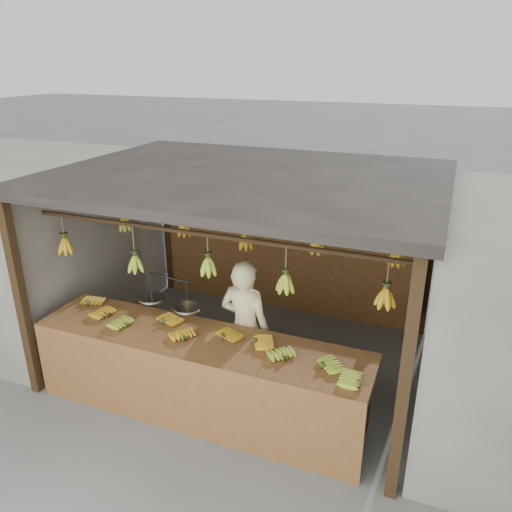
% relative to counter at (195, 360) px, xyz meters
% --- Properties ---
extents(ground, '(80.00, 80.00, 0.00)m').
position_rel_counter_xyz_m(ground, '(0.06, 1.23, -0.71)').
color(ground, '#5B5B57').
extents(stall, '(4.30, 3.30, 2.40)m').
position_rel_counter_xyz_m(stall, '(0.06, 1.56, 1.26)').
color(stall, black).
rests_on(stall, ground).
extents(neighbor_left, '(3.00, 3.00, 2.30)m').
position_rel_counter_xyz_m(neighbor_left, '(-3.54, 1.23, 0.44)').
color(neighbor_left, slate).
rests_on(neighbor_left, ground).
extents(counter, '(3.60, 0.82, 0.96)m').
position_rel_counter_xyz_m(counter, '(0.00, 0.00, 0.00)').
color(counter, brown).
rests_on(counter, ground).
extents(hanging_bananas, '(3.64, 2.19, 0.38)m').
position_rel_counter_xyz_m(hanging_bananas, '(0.07, 1.21, 0.91)').
color(hanging_bananas, '#B88713').
rests_on(hanging_bananas, ground).
extents(balance_scale, '(0.73, 0.33, 0.84)m').
position_rel_counter_xyz_m(balance_scale, '(-0.40, 0.23, 0.51)').
color(balance_scale, black).
rests_on(balance_scale, ground).
extents(vendor, '(0.62, 0.44, 1.61)m').
position_rel_counter_xyz_m(vendor, '(0.29, 0.63, 0.09)').
color(vendor, beige).
rests_on(vendor, ground).
extents(bag_bundles, '(0.08, 0.26, 1.20)m').
position_rel_counter_xyz_m(bag_bundles, '(2.00, 2.58, 0.27)').
color(bag_bundles, '#1426BF').
rests_on(bag_bundles, ground).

